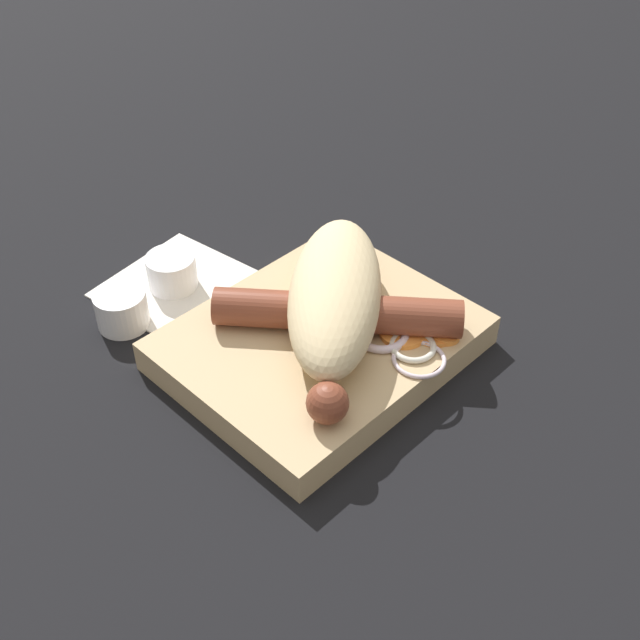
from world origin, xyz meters
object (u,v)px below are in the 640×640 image
(sausage, at_px, (337,312))
(condiment_cup_far, at_px, (122,311))
(food_tray, at_px, (320,343))
(bread_roll, at_px, (336,294))
(condiment_cup_near, at_px, (172,274))

(sausage, distance_m, condiment_cup_far, 0.17)
(food_tray, relative_size, sausage, 1.26)
(bread_roll, bearing_deg, food_tray, 176.52)
(condiment_cup_far, bearing_deg, food_tray, -58.60)
(bread_roll, relative_size, condiment_cup_far, 4.36)
(food_tray, xyz_separation_m, bread_roll, (0.02, -0.00, 0.04))
(food_tray, distance_m, condiment_cup_near, 0.15)
(sausage, height_order, condiment_cup_near, sausage)
(food_tray, xyz_separation_m, condiment_cup_near, (-0.03, 0.14, 0.00))
(condiment_cup_near, height_order, condiment_cup_far, same)
(bread_roll, xyz_separation_m, condiment_cup_far, (-0.10, 0.14, -0.04))
(bread_roll, bearing_deg, condiment_cup_near, 105.88)
(food_tray, height_order, condiment_cup_near, condiment_cup_near)
(food_tray, relative_size, bread_roll, 1.19)
(sausage, xyz_separation_m, condiment_cup_far, (-0.09, 0.14, -0.03))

